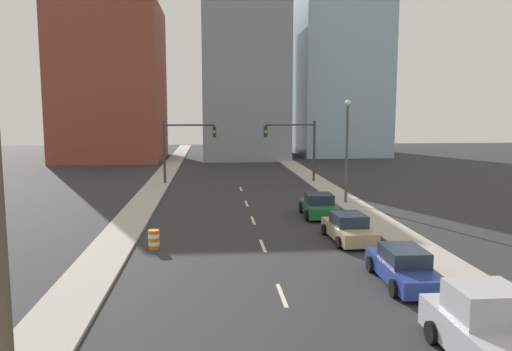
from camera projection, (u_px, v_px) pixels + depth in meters
sidewalk_left at (163, 177)px, 51.75m from camera, size 2.21×96.16×0.14m
sidewalk_right at (307, 175)px, 53.10m from camera, size 2.21×96.16×0.14m
lane_stripe_at_14m at (282, 295)px, 18.61m from camera, size 0.16×2.40×0.01m
lane_stripe_at_21m at (263, 246)px, 25.44m from camera, size 0.16×2.40×0.01m
lane_stripe_at_27m at (253, 220)px, 31.38m from camera, size 0.16×2.40×0.01m
lane_stripe_at_33m at (246, 203)px, 37.16m from camera, size 0.16×2.40×0.01m
lane_stripe_at_40m at (241, 189)px, 44.16m from camera, size 0.16×2.40×0.01m
building_brick_left at (111, 83)px, 69.97m from camera, size 14.00×16.00×21.46m
building_office_center at (243, 84)px, 75.56m from camera, size 12.00×20.00×22.00m
building_glass_right at (336, 23)px, 79.60m from camera, size 13.00×20.00×41.78m
traffic_signal_left at (180, 143)px, 46.53m from camera, size 4.98×0.35×5.95m
traffic_signal_right at (299, 142)px, 47.53m from camera, size 4.98×0.35×5.95m
traffic_barrel at (154, 239)px, 24.84m from camera, size 0.56×0.56×0.95m
street_lamp at (347, 144)px, 36.40m from camera, size 0.44×0.44×7.65m
pickup_truck_silver at (498, 340)px, 13.14m from camera, size 2.35×5.75×2.03m
sedan_blue at (403, 267)px, 19.84m from camera, size 2.07×4.80×1.45m
sedan_tan at (349, 228)px, 26.34m from camera, size 2.21×4.52×1.47m
sedan_green at (319, 206)px, 32.49m from camera, size 2.29×4.28×1.50m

